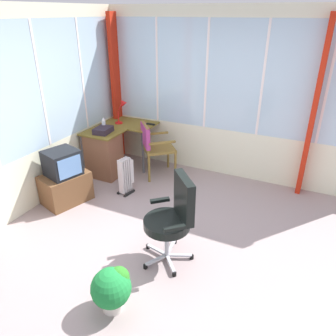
# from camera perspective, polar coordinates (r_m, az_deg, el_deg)

# --- Properties ---
(ground) EXTENTS (5.24, 5.30, 0.06)m
(ground) POSITION_cam_1_polar(r_m,az_deg,el_deg) (3.93, 0.96, -14.20)
(ground) COLOR gray
(north_window_panel) EXTENTS (4.24, 0.07, 2.61)m
(north_window_panel) POSITION_cam_1_polar(r_m,az_deg,el_deg) (4.54, -25.00, 8.19)
(north_window_panel) COLOR #E8E9C9
(north_window_panel) RESTS_ON ground
(east_window_panel) EXTENTS (0.07, 4.30, 2.61)m
(east_window_panel) POSITION_cam_1_polar(r_m,az_deg,el_deg) (5.19, 11.32, 12.07)
(east_window_panel) COLOR #E8E9C9
(east_window_panel) RESTS_ON ground
(curtain_corner) EXTENTS (0.26, 0.10, 2.51)m
(curtain_corner) POSITION_cam_1_polar(r_m,az_deg,el_deg) (5.92, -9.08, 13.45)
(curtain_corner) COLOR red
(curtain_corner) RESTS_ON ground
(curtain_east_far) EXTENTS (0.25, 0.08, 2.51)m
(curtain_east_far) POSITION_cam_1_polar(r_m,az_deg,el_deg) (4.97, 24.39, 9.07)
(curtain_east_far) COLOR red
(curtain_east_far) RESTS_ON ground
(desk) EXTENTS (1.14, 0.89, 0.76)m
(desk) POSITION_cam_1_polar(r_m,az_deg,el_deg) (5.44, -11.05, 2.79)
(desk) COLOR brown
(desk) RESTS_ON ground
(desk_lamp) EXTENTS (0.24, 0.20, 0.40)m
(desk_lamp) POSITION_cam_1_polar(r_m,az_deg,el_deg) (5.65, -7.97, 10.52)
(desk_lamp) COLOR red
(desk_lamp) RESTS_ON desk
(tv_remote) EXTENTS (0.05, 0.15, 0.02)m
(tv_remote) POSITION_cam_1_polar(r_m,az_deg,el_deg) (5.55, -3.07, 7.74)
(tv_remote) COLOR black
(tv_remote) RESTS_ON desk
(spray_bottle) EXTENTS (0.06, 0.06, 0.22)m
(spray_bottle) POSITION_cam_1_polar(r_m,az_deg,el_deg) (5.37, -11.29, 7.66)
(spray_bottle) COLOR silver
(spray_bottle) RESTS_ON desk
(paper_tray) EXTENTS (0.32, 0.26, 0.09)m
(paper_tray) POSITION_cam_1_polar(r_m,az_deg,el_deg) (5.25, -11.37, 6.57)
(paper_tray) COLOR #2A202B
(paper_tray) RESTS_ON desk
(wooden_armchair) EXTENTS (0.68, 0.68, 0.90)m
(wooden_armchair) POSITION_cam_1_polar(r_m,az_deg,el_deg) (5.25, -2.91, 4.47)
(wooden_armchair) COLOR olive
(wooden_armchair) RESTS_ON ground
(office_chair) EXTENTS (0.61, 0.61, 1.00)m
(office_chair) POSITION_cam_1_polar(r_m,az_deg,el_deg) (3.44, 1.03, -8.20)
(office_chair) COLOR #B7B7BF
(office_chair) RESTS_ON ground
(tv_on_stand) EXTENTS (0.74, 0.61, 0.80)m
(tv_on_stand) POSITION_cam_1_polar(r_m,az_deg,el_deg) (4.81, -17.76, -1.96)
(tv_on_stand) COLOR brown
(tv_on_stand) RESTS_ON ground
(space_heater) EXTENTS (0.28, 0.21, 0.57)m
(space_heater) POSITION_cam_1_polar(r_m,az_deg,el_deg) (4.88, -7.39, -1.28)
(space_heater) COLOR silver
(space_heater) RESTS_ON ground
(potted_plant) EXTENTS (0.37, 0.37, 0.44)m
(potted_plant) POSITION_cam_1_polar(r_m,az_deg,el_deg) (3.16, -9.84, -20.11)
(potted_plant) COLOR beige
(potted_plant) RESTS_ON ground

